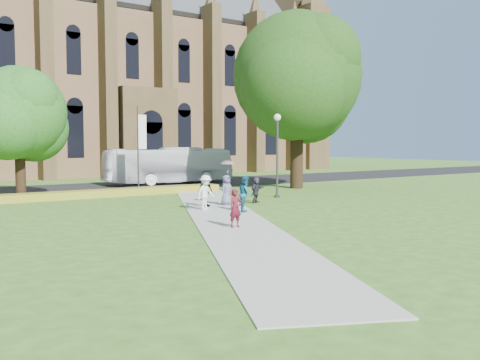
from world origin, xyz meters
TOP-DOWN VIEW (x-y plane):
  - ground at (0.00, 0.00)m, footprint 160.00×160.00m
  - road at (0.00, 20.00)m, footprint 160.00×10.00m
  - footpath at (0.00, 1.00)m, footprint 15.58×28.54m
  - flower_hedge at (-2.00, 13.20)m, footprint 18.00×1.40m
  - cathedral at (10.00, 39.73)m, footprint 52.60×18.25m
  - streetlamp at (7.50, 6.50)m, footprint 0.44×0.44m
  - large_tree at (13.00, 11.00)m, footprint 9.60×9.60m
  - street_tree_1 at (-6.00, 14.50)m, footprint 5.60×5.60m
  - banner_pole_0 at (2.11, 15.20)m, footprint 0.70×0.10m
  - tour_coach at (7.04, 20.28)m, footprint 11.02×3.12m
  - pedestrian_0 at (-1.50, -2.01)m, footprint 0.57×0.37m
  - pedestrian_1 at (1.66, 1.73)m, footprint 1.04×1.09m
  - pedestrian_2 at (0.36, 3.37)m, footprint 1.28×0.95m
  - pedestrian_3 at (1.09, 4.61)m, footprint 1.05×0.64m
  - pedestrian_4 at (2.45, 4.64)m, footprint 0.93×0.78m
  - pedestrian_5 at (4.48, 4.67)m, footprint 1.46×1.08m
  - parasol at (2.63, 4.74)m, footprint 0.86×0.86m

SIDE VIEW (x-z plane):
  - ground at x=0.00m, z-range 0.00..0.00m
  - road at x=0.00m, z-range 0.00..0.02m
  - footpath at x=0.00m, z-range 0.00..0.04m
  - flower_hedge at x=-2.00m, z-range 0.00..0.45m
  - pedestrian_5 at x=4.48m, z-range 0.04..1.57m
  - pedestrian_0 at x=-1.50m, z-range 0.04..1.58m
  - pedestrian_4 at x=2.45m, z-range 0.04..1.68m
  - pedestrian_3 at x=1.09m, z-range 0.04..1.72m
  - pedestrian_1 at x=1.66m, z-range 0.04..1.81m
  - pedestrian_2 at x=0.36m, z-range 0.04..1.81m
  - tour_coach at x=7.04m, z-range 0.02..3.06m
  - parasol at x=2.63m, z-range 1.68..2.39m
  - streetlamp at x=7.50m, z-range 0.68..5.92m
  - banner_pole_0 at x=2.11m, z-range 0.39..6.39m
  - street_tree_1 at x=-6.00m, z-range 1.20..9.25m
  - large_tree at x=13.00m, z-range 1.77..14.97m
  - cathedral at x=10.00m, z-range -1.02..26.98m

